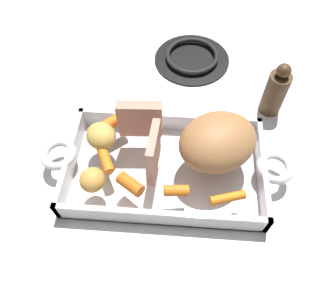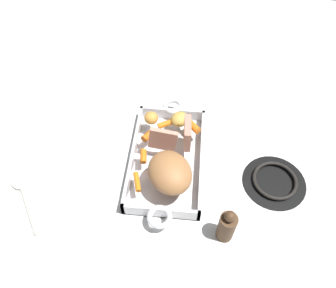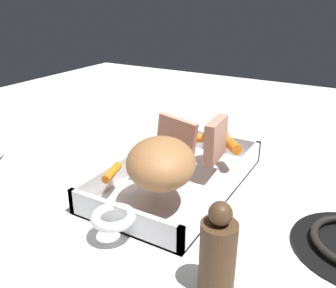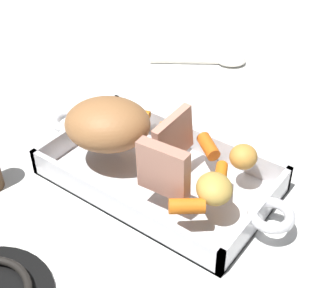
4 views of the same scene
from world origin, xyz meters
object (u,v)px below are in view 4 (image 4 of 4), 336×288
(baby_carrot_center_right, at_px, (187,206))
(baby_carrot_northeast, at_px, (134,112))
(roast_slice_thin, at_px, (173,138))
(pork_roast, at_px, (108,124))
(baby_carrot_southwest, at_px, (171,129))
(roasting_dish, at_px, (159,174))
(potato_golden_large, at_px, (243,157))
(potato_golden_small, at_px, (214,189))
(baby_carrot_long, at_px, (221,175))
(roast_slice_outer, at_px, (163,170))
(baby_carrot_southeast, at_px, (208,146))
(serving_spoon, at_px, (213,60))

(baby_carrot_center_right, distance_m, baby_carrot_northeast, 0.25)
(roast_slice_thin, height_order, baby_carrot_center_right, roast_slice_thin)
(pork_roast, distance_m, baby_carrot_southwest, 0.11)
(roasting_dish, distance_m, roast_slice_thin, 0.08)
(roast_slice_thin, distance_m, potato_golden_large, 0.11)
(roast_slice_thin, relative_size, potato_golden_small, 1.40)
(baby_carrot_center_right, bearing_deg, baby_carrot_long, -91.91)
(roast_slice_outer, bearing_deg, potato_golden_small, -158.21)
(baby_carrot_southeast, bearing_deg, roast_slice_thin, 52.98)
(baby_carrot_northeast, xyz_separation_m, potato_golden_large, (-0.22, 0.01, 0.01))
(roast_slice_outer, distance_m, baby_carrot_northeast, 0.20)
(roast_slice_outer, xyz_separation_m, potato_golden_small, (-0.07, -0.03, -0.02))
(pork_roast, height_order, roast_slice_outer, same)
(roast_slice_outer, relative_size, roast_slice_thin, 0.98)
(pork_roast, bearing_deg, serving_spoon, -82.72)
(roasting_dish, relative_size, potato_golden_small, 8.03)
(roasting_dish, distance_m, potato_golden_large, 0.14)
(baby_carrot_southeast, bearing_deg, potato_golden_small, 126.24)
(baby_carrot_southeast, bearing_deg, baby_carrot_southwest, -4.02)
(baby_carrot_northeast, bearing_deg, baby_carrot_southeast, 176.07)
(baby_carrot_southwest, distance_m, potato_golden_small, 0.17)
(baby_carrot_long, relative_size, baby_carrot_northeast, 0.84)
(baby_carrot_southeast, xyz_separation_m, potato_golden_small, (-0.06, 0.09, 0.01))
(roast_slice_outer, relative_size, baby_carrot_center_right, 1.59)
(roasting_dish, height_order, serving_spoon, roasting_dish)
(baby_carrot_southeast, height_order, baby_carrot_center_right, same)
(baby_carrot_southeast, distance_m, baby_carrot_center_right, 0.14)
(roasting_dish, distance_m, potato_golden_small, 0.13)
(roasting_dish, bearing_deg, roast_slice_outer, 132.15)
(pork_roast, height_order, potato_golden_large, pork_roast)
(baby_carrot_northeast, bearing_deg, potato_golden_large, 177.25)
(pork_roast, bearing_deg, roasting_dish, -169.43)
(baby_carrot_long, bearing_deg, baby_carrot_center_right, 88.09)
(baby_carrot_center_right, bearing_deg, roast_slice_outer, -17.27)
(potato_golden_small, bearing_deg, potato_golden_large, -88.57)
(pork_roast, bearing_deg, roast_slice_outer, 164.59)
(baby_carrot_southeast, bearing_deg, roast_slice_outer, 87.92)
(baby_carrot_center_right, relative_size, potato_golden_small, 0.87)
(baby_carrot_center_right, height_order, potato_golden_small, potato_golden_small)
(baby_carrot_center_right, xyz_separation_m, baby_carrot_long, (-0.00, -0.09, -0.00))
(roast_slice_thin, height_order, baby_carrot_northeast, roast_slice_thin)
(roast_slice_thin, xyz_separation_m, baby_carrot_southeast, (-0.04, -0.05, -0.03))
(roast_slice_thin, bearing_deg, potato_golden_small, 157.68)
(roasting_dish, bearing_deg, potato_golden_small, 167.03)
(roast_slice_thin, bearing_deg, baby_carrot_southeast, -127.02)
(potato_golden_large, distance_m, serving_spoon, 0.43)
(baby_carrot_southeast, height_order, potato_golden_small, potato_golden_small)
(roasting_dish, xyz_separation_m, baby_carrot_center_right, (-0.10, 0.07, 0.04))
(roasting_dish, bearing_deg, serving_spoon, -70.37)
(baby_carrot_southeast, height_order, baby_carrot_southwest, baby_carrot_southeast)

